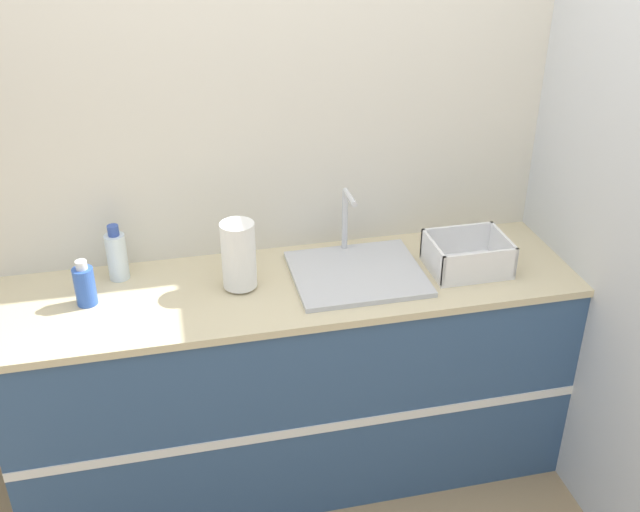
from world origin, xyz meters
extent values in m
cube|color=beige|center=(0.00, 0.62, 1.30)|extent=(4.59, 0.06, 2.60)
cube|color=silver|center=(1.13, 0.29, 1.30)|extent=(0.06, 2.59, 2.60)
cube|color=#33517A|center=(0.00, 0.29, 0.45)|extent=(2.19, 0.59, 0.90)
cube|color=white|center=(0.00, 0.00, 0.45)|extent=(2.19, 0.01, 0.04)
cube|color=beige|center=(0.00, 0.29, 0.92)|extent=(2.22, 0.61, 0.03)
cube|color=silver|center=(0.26, 0.29, 0.94)|extent=(0.50, 0.44, 0.02)
cylinder|color=silver|center=(0.26, 0.49, 1.08)|extent=(0.02, 0.02, 0.26)
cylinder|color=silver|center=(0.26, 0.42, 1.21)|extent=(0.02, 0.14, 0.02)
cylinder|color=#4C4C51|center=(-0.20, 0.31, 0.94)|extent=(0.10, 0.10, 0.01)
cylinder|color=white|center=(-0.20, 0.31, 1.07)|extent=(0.13, 0.13, 0.26)
cube|color=white|center=(0.69, 0.25, 0.94)|extent=(0.30, 0.24, 0.01)
cube|color=white|center=(0.69, 0.13, 1.00)|extent=(0.30, 0.01, 0.12)
cube|color=white|center=(0.69, 0.36, 1.00)|extent=(0.30, 0.01, 0.12)
cube|color=white|center=(0.54, 0.25, 1.00)|extent=(0.01, 0.24, 0.12)
cube|color=white|center=(0.83, 0.25, 1.00)|extent=(0.01, 0.24, 0.12)
cylinder|color=#2D56B7|center=(-0.75, 0.32, 1.00)|extent=(0.07, 0.07, 0.14)
cylinder|color=silver|center=(-0.75, 0.32, 1.09)|extent=(0.04, 0.04, 0.03)
cylinder|color=silver|center=(-0.64, 0.48, 1.02)|extent=(0.08, 0.08, 0.18)
cylinder|color=#334C9E|center=(-0.64, 0.48, 1.14)|extent=(0.04, 0.04, 0.04)
camera|label=1|loc=(-0.44, -2.12, 2.40)|focal=42.00mm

